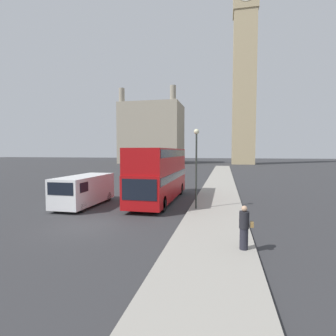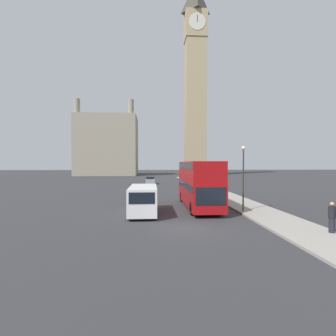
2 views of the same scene
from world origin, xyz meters
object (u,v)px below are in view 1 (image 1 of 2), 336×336
red_double_decker_bus (160,172)px  white_van (84,190)px  street_lamp (196,156)px  parked_sedan (172,169)px  pedestrian (244,228)px  clock_tower (245,54)px

red_double_decker_bus → white_van: 5.99m
street_lamp → parked_sedan: bearing=104.3°
red_double_decker_bus → white_van: red_double_decker_bus is taller
pedestrian → red_double_decker_bus: bearing=121.0°
red_double_decker_bus → parked_sedan: 28.69m
red_double_decker_bus → white_van: (-5.04, -3.03, -1.17)m
clock_tower → red_double_decker_bus: (-10.86, -67.22, -32.39)m
clock_tower → parked_sedan: bearing=-111.7°
pedestrian → street_lamp: street_lamp is taller
clock_tower → red_double_decker_bus: size_ratio=6.51×
white_van → parked_sedan: 31.29m
pedestrian → parked_sedan: 39.58m
parked_sedan → pedestrian: bearing=-74.5°
street_lamp → parked_sedan: 32.21m
red_double_decker_bus → parked_sedan: (-4.67, 28.25, -1.68)m
red_double_decker_bus → pedestrian: (5.93, -9.88, -1.35)m
red_double_decker_bus → street_lamp: (3.26, -2.82, 1.35)m
street_lamp → pedestrian: bearing=-69.3°
clock_tower → parked_sedan: 54.04m
parked_sedan → red_double_decker_bus: bearing=-80.6°
clock_tower → white_van: 79.46m
red_double_decker_bus → clock_tower: bearing=80.8°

